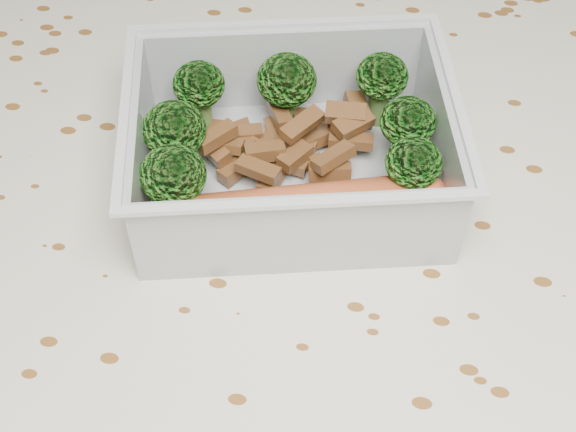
# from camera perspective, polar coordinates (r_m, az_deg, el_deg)

# --- Properties ---
(dining_table) EXTENTS (1.40, 0.90, 0.75)m
(dining_table) POSITION_cam_1_polar(r_m,az_deg,el_deg) (0.51, -0.31, -8.11)
(dining_table) COLOR brown
(dining_table) RESTS_ON ground
(tablecloth) EXTENTS (1.46, 0.96, 0.19)m
(tablecloth) POSITION_cam_1_polar(r_m,az_deg,el_deg) (0.47, -0.33, -4.95)
(tablecloth) COLOR silver
(tablecloth) RESTS_ON dining_table
(lunch_container) EXTENTS (0.20, 0.17, 0.06)m
(lunch_container) POSITION_cam_1_polar(r_m,az_deg,el_deg) (0.45, 0.25, 4.27)
(lunch_container) COLOR silver
(lunch_container) RESTS_ON tablecloth
(broccoli_florets) EXTENTS (0.16, 0.12, 0.05)m
(broccoli_florets) POSITION_cam_1_polar(r_m,az_deg,el_deg) (0.45, -0.63, 6.70)
(broccoli_florets) COLOR #608C3F
(broccoli_florets) RESTS_ON lunch_container
(meat_pile) EXTENTS (0.10, 0.08, 0.03)m
(meat_pile) POSITION_cam_1_polar(r_m,az_deg,el_deg) (0.47, 0.26, 5.38)
(meat_pile) COLOR brown
(meat_pile) RESTS_ON lunch_container
(sausage) EXTENTS (0.15, 0.06, 0.03)m
(sausage) POSITION_cam_1_polar(r_m,az_deg,el_deg) (0.43, 1.11, 0.54)
(sausage) COLOR #BF542C
(sausage) RESTS_ON lunch_container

